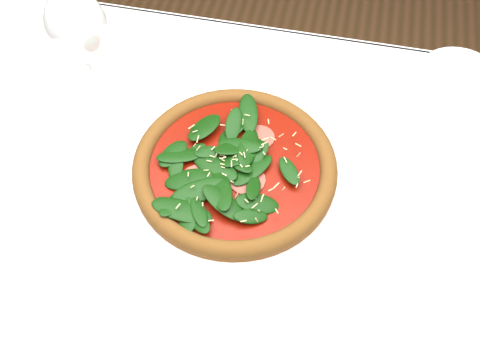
# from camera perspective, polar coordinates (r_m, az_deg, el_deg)

# --- Properties ---
(ground) EXTENTS (6.00, 6.00, 0.00)m
(ground) POSITION_cam_1_polar(r_m,az_deg,el_deg) (1.51, -0.53, -17.48)
(ground) COLOR brown
(ground) RESTS_ON ground
(dining_table) EXTENTS (1.21, 0.81, 0.75)m
(dining_table) POSITION_cam_1_polar(r_m,az_deg,el_deg) (0.91, -0.85, -5.39)
(dining_table) COLOR white
(dining_table) RESTS_ON ground
(plate) EXTENTS (0.37, 0.37, 0.02)m
(plate) POSITION_cam_1_polar(r_m,az_deg,el_deg) (0.84, -0.55, 0.79)
(plate) COLOR white
(plate) RESTS_ON dining_table
(pizza) EXTENTS (0.37, 0.37, 0.04)m
(pizza) POSITION_cam_1_polar(r_m,az_deg,el_deg) (0.82, -0.56, 1.64)
(pizza) COLOR brown
(pizza) RESTS_ON plate
(wine_glass) EXTENTS (0.09, 0.09, 0.23)m
(wine_glass) POSITION_cam_1_polar(r_m,az_deg,el_deg) (0.86, -16.93, 15.04)
(wine_glass) COLOR white
(wine_glass) RESTS_ON dining_table
(saucer_far) EXTENTS (0.14, 0.14, 0.01)m
(saucer_far) POSITION_cam_1_polar(r_m,az_deg,el_deg) (1.06, 22.47, 10.25)
(saucer_far) COLOR white
(saucer_far) RESTS_ON dining_table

